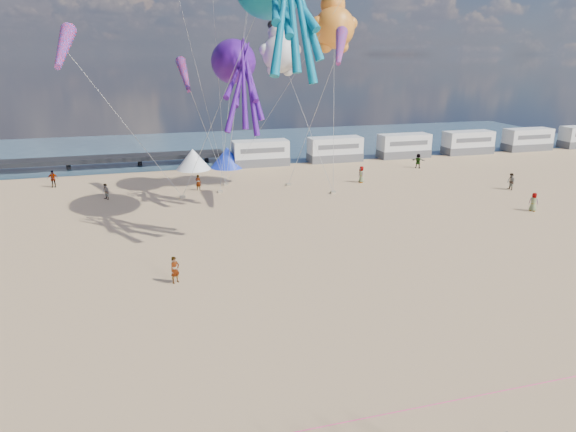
% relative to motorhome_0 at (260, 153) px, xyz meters
% --- Properties ---
extents(ground, '(120.00, 120.00, 0.00)m').
position_rel_motorhome_0_xyz_m(ground, '(-6.00, -40.00, -1.50)').
color(ground, tan).
rests_on(ground, ground).
extents(water, '(120.00, 120.00, 0.00)m').
position_rel_motorhome_0_xyz_m(water, '(-6.00, 15.00, -1.48)').
color(water, '#345063').
rests_on(water, ground).
extents(motorhome_0, '(6.60, 2.50, 3.00)m').
position_rel_motorhome_0_xyz_m(motorhome_0, '(0.00, 0.00, 0.00)').
color(motorhome_0, silver).
rests_on(motorhome_0, ground).
extents(motorhome_1, '(6.60, 2.50, 3.00)m').
position_rel_motorhome_0_xyz_m(motorhome_1, '(9.50, 0.00, 0.00)').
color(motorhome_1, silver).
rests_on(motorhome_1, ground).
extents(motorhome_2, '(6.60, 2.50, 3.00)m').
position_rel_motorhome_0_xyz_m(motorhome_2, '(19.00, 0.00, 0.00)').
color(motorhome_2, silver).
rests_on(motorhome_2, ground).
extents(motorhome_3, '(6.60, 2.50, 3.00)m').
position_rel_motorhome_0_xyz_m(motorhome_3, '(28.50, 0.00, 0.00)').
color(motorhome_3, silver).
rests_on(motorhome_3, ground).
extents(motorhome_4, '(6.60, 2.50, 3.00)m').
position_rel_motorhome_0_xyz_m(motorhome_4, '(38.00, 0.00, 0.00)').
color(motorhome_4, silver).
rests_on(motorhome_4, ground).
extents(tent_white, '(4.00, 4.00, 2.40)m').
position_rel_motorhome_0_xyz_m(tent_white, '(-8.00, 0.00, -0.30)').
color(tent_white, white).
rests_on(tent_white, ground).
extents(tent_blue, '(4.00, 4.00, 2.40)m').
position_rel_motorhome_0_xyz_m(tent_blue, '(-4.00, 0.00, -0.30)').
color(tent_blue, '#1933CC').
rests_on(tent_blue, ground).
extents(rope_line, '(34.00, 0.03, 0.03)m').
position_rel_motorhome_0_xyz_m(rope_line, '(-6.00, -45.00, -1.48)').
color(rope_line, '#F2338C').
rests_on(rope_line, ground).
extents(standing_person, '(0.70, 0.64, 1.62)m').
position_rel_motorhome_0_xyz_m(standing_person, '(-12.18, -31.13, -0.69)').
color(standing_person, tan).
rests_on(standing_person, ground).
extents(beachgoer_0, '(0.43, 0.64, 1.72)m').
position_rel_motorhome_0_xyz_m(beachgoer_0, '(8.18, -11.26, -0.64)').
color(beachgoer_0, '#7F6659').
rests_on(beachgoer_0, ground).
extents(beachgoer_1, '(0.81, 0.87, 1.49)m').
position_rel_motorhome_0_xyz_m(beachgoer_1, '(-17.05, -11.04, -0.76)').
color(beachgoer_1, '#7F6659').
rests_on(beachgoer_1, ground).
extents(beachgoer_3, '(1.12, 0.67, 1.71)m').
position_rel_motorhome_0_xyz_m(beachgoer_3, '(-22.42, -4.69, -0.65)').
color(beachgoer_3, '#7F6659').
rests_on(beachgoer_3, ground).
extents(beachgoer_4, '(1.06, 0.94, 1.72)m').
position_rel_motorhome_0_xyz_m(beachgoer_4, '(17.46, -6.48, -0.64)').
color(beachgoer_4, '#7F6659').
rests_on(beachgoer_4, ground).
extents(beachgoer_5, '(1.48, 1.17, 1.57)m').
position_rel_motorhome_0_xyz_m(beachgoer_5, '(-8.51, -9.91, -0.71)').
color(beachgoer_5, '#7F6659').
rests_on(beachgoer_5, ground).
extents(beachgoer_6, '(0.66, 0.69, 1.60)m').
position_rel_motorhome_0_xyz_m(beachgoer_6, '(18.14, -24.72, -0.70)').
color(beachgoer_6, '#7F6659').
rests_on(beachgoer_6, ground).
extents(beachgoer_7, '(0.55, 0.82, 1.66)m').
position_rel_motorhome_0_xyz_m(beachgoer_7, '(21.10, -18.09, -0.67)').
color(beachgoer_7, '#7F6659').
rests_on(beachgoer_7, ground).
extents(sandbag_a, '(0.50, 0.35, 0.22)m').
position_rel_motorhome_0_xyz_m(sandbag_a, '(-10.26, -12.44, -1.39)').
color(sandbag_a, gray).
rests_on(sandbag_a, ground).
extents(sandbag_b, '(0.50, 0.35, 0.22)m').
position_rel_motorhome_0_xyz_m(sandbag_b, '(-6.64, -11.47, -1.39)').
color(sandbag_b, gray).
rests_on(sandbag_b, ground).
extents(sandbag_c, '(0.50, 0.35, 0.22)m').
position_rel_motorhome_0_xyz_m(sandbag_c, '(3.81, -14.62, -1.39)').
color(sandbag_c, gray).
rests_on(sandbag_c, ground).
extents(sandbag_d, '(0.50, 0.35, 0.22)m').
position_rel_motorhome_0_xyz_m(sandbag_d, '(0.51, -10.51, -1.39)').
color(sandbag_d, gray).
rests_on(sandbag_d, ground).
extents(sandbag_e, '(0.50, 0.35, 0.22)m').
position_rel_motorhome_0_xyz_m(sandbag_e, '(-5.61, -8.60, -1.39)').
color(sandbag_e, gray).
rests_on(sandbag_e, ground).
extents(kite_octopus_purple, '(4.84, 9.34, 10.24)m').
position_rel_motorhome_0_xyz_m(kite_octopus_purple, '(-4.99, -11.71, 10.63)').
color(kite_octopus_purple, '#451084').
extents(kite_panda, '(4.87, 4.71, 5.66)m').
position_rel_motorhome_0_xyz_m(kite_panda, '(-0.80, -12.49, 11.30)').
color(kite_panda, silver).
extents(kite_teddy_orange, '(5.34, 5.15, 6.27)m').
position_rel_motorhome_0_xyz_m(kite_teddy_orange, '(3.91, -13.56, 13.52)').
color(kite_teddy_orange, orange).
extents(windsock_left, '(1.27, 6.99, 6.96)m').
position_rel_motorhome_0_xyz_m(windsock_left, '(-17.92, -20.96, 11.72)').
color(windsock_left, red).
extents(windsock_mid, '(3.21, 5.64, 5.72)m').
position_rel_motorhome_0_xyz_m(windsock_mid, '(2.00, -19.99, 11.81)').
color(windsock_mid, red).
extents(windsock_right, '(1.13, 5.18, 5.15)m').
position_rel_motorhome_0_xyz_m(windsock_right, '(-9.43, -12.31, 9.51)').
color(windsock_right, red).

